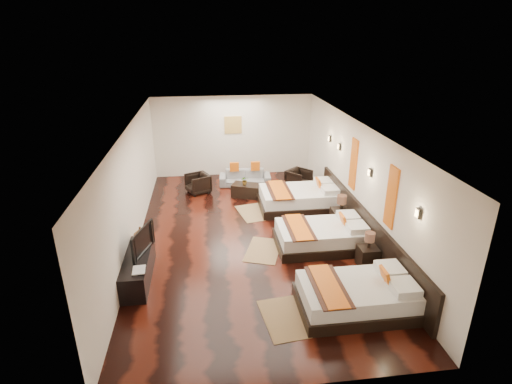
{
  "coord_description": "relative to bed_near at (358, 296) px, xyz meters",
  "views": [
    {
      "loc": [
        -0.99,
        -9.06,
        4.89
      ],
      "look_at": [
        0.21,
        0.2,
        1.1
      ],
      "focal_mm": 28.29,
      "sensor_mm": 36.0,
      "label": 1
    }
  ],
  "objects": [
    {
      "name": "bed_far",
      "position": [
        0.0,
        4.64,
        0.02
      ],
      "size": [
        2.34,
        1.47,
        0.89
      ],
      "color": "black",
      "rests_on": "floor"
    },
    {
      "name": "bed_near",
      "position": [
        0.0,
        0.0,
        0.0
      ],
      "size": [
        2.16,
        1.36,
        0.83
      ],
      "color": "black",
      "rests_on": "floor"
    },
    {
      "name": "jute_mat_near",
      "position": [
        -1.41,
        -0.11,
        -0.28
      ],
      "size": [
        0.89,
        1.28,
        0.01
      ],
      "primitive_type": "cube",
      "rotation": [
        0.0,
        0.0,
        0.12
      ],
      "color": "olive",
      "rests_on": "floor"
    },
    {
      "name": "orange_panel_a",
      "position": [
        1.03,
        1.24,
        1.42
      ],
      "size": [
        0.04,
        0.4,
        1.3
      ],
      "primitive_type": "cube",
      "color": "#D86014",
      "rests_on": "right_wall"
    },
    {
      "name": "armchair_left",
      "position": [
        -2.98,
        6.22,
        0.03
      ],
      "size": [
        0.9,
        0.89,
        0.62
      ],
      "primitive_type": "imported",
      "rotation": [
        0.0,
        0.0,
        -1.15
      ],
      "color": "black",
      "rests_on": "floor"
    },
    {
      "name": "jute_mat_far",
      "position": [
        -1.42,
        4.47,
        -0.28
      ],
      "size": [
        0.99,
        1.33,
        0.01
      ],
      "primitive_type": "cube",
      "rotation": [
        0.0,
        0.0,
        0.21
      ],
      "color": "olive",
      "rests_on": "floor"
    },
    {
      "name": "sofa",
      "position": [
        -1.42,
        6.74,
        -0.04
      ],
      "size": [
        1.73,
        0.77,
        0.49
      ],
      "primitive_type": "imported",
      "rotation": [
        0.0,
        0.0,
        -0.07
      ],
      "color": "gray",
      "rests_on": "floor"
    },
    {
      "name": "left_wall",
      "position": [
        -4.45,
        3.14,
        1.12
      ],
      "size": [
        0.01,
        9.5,
        2.8
      ],
      "primitive_type": "cube",
      "color": "silver",
      "rests_on": "floor"
    },
    {
      "name": "coffee_table",
      "position": [
        -1.42,
        5.69,
        -0.08
      ],
      "size": [
        1.11,
        0.84,
        0.4
      ],
      "primitive_type": "cube",
      "rotation": [
        0.0,
        0.0,
        -0.38
      ],
      "color": "black",
      "rests_on": "floor"
    },
    {
      "name": "headboard_panel",
      "position": [
        1.01,
        2.34,
        0.17
      ],
      "size": [
        0.08,
        6.6,
        0.9
      ],
      "primitive_type": "cube",
      "color": "black",
      "rests_on": "floor"
    },
    {
      "name": "sconce_lounge",
      "position": [
        1.01,
        5.44,
        1.57
      ],
      "size": [
        0.07,
        0.12,
        0.18
      ],
      "color": "black",
      "rests_on": "right_wall"
    },
    {
      "name": "jute_mat_mid",
      "position": [
        -1.44,
        2.34,
        -0.28
      ],
      "size": [
        1.1,
        1.38,
        0.01
      ],
      "primitive_type": "cube",
      "rotation": [
        0.0,
        0.0,
        -0.33
      ],
      "color": "olive",
      "rests_on": "floor"
    },
    {
      "name": "nightstand_b",
      "position": [
        0.75,
        3.28,
        0.04
      ],
      "size": [
        0.46,
        0.46,
        0.91
      ],
      "color": "black",
      "rests_on": "floor"
    },
    {
      "name": "book",
      "position": [
        -4.2,
        0.94,
        0.28
      ],
      "size": [
        0.27,
        0.34,
        0.03
      ],
      "primitive_type": "imported",
      "rotation": [
        0.0,
        0.0,
        0.07
      ],
      "color": "black",
      "rests_on": "tv_console"
    },
    {
      "name": "armchair_right",
      "position": [
        0.3,
        6.19,
        0.03
      ],
      "size": [
        0.97,
        0.97,
        0.63
      ],
      "primitive_type": "imported",
      "rotation": [
        0.0,
        0.0,
        0.72
      ],
      "color": "black",
      "rests_on": "floor"
    },
    {
      "name": "bed_mid",
      "position": [
        0.0,
        2.36,
        0.0
      ],
      "size": [
        2.17,
        1.36,
        0.83
      ],
      "color": "black",
      "rests_on": "floor"
    },
    {
      "name": "nightstand_a",
      "position": [
        0.75,
        1.39,
        0.01
      ],
      "size": [
        0.41,
        0.41,
        0.82
      ],
      "color": "black",
      "rests_on": "floor"
    },
    {
      "name": "sconce_far",
      "position": [
        1.01,
        4.54,
        1.57
      ],
      "size": [
        0.07,
        0.12,
        0.18
      ],
      "color": "black",
      "rests_on": "right_wall"
    },
    {
      "name": "tv_console",
      "position": [
        -4.2,
        1.52,
        -0.01
      ],
      "size": [
        0.5,
        1.8,
        0.55
      ],
      "primitive_type": "cube",
      "color": "black",
      "rests_on": "floor"
    },
    {
      "name": "sconce_mid",
      "position": [
        1.01,
        2.34,
        1.57
      ],
      "size": [
        0.07,
        0.12,
        0.18
      ],
      "color": "black",
      "rests_on": "right_wall"
    },
    {
      "name": "figurine",
      "position": [
        -4.2,
        2.21,
        0.43
      ],
      "size": [
        0.37,
        0.37,
        0.32
      ],
      "primitive_type": "imported",
      "rotation": [
        0.0,
        0.0,
        -0.24
      ],
      "color": "brown",
      "rests_on": "tv_console"
    },
    {
      "name": "floor",
      "position": [
        -1.7,
        3.14,
        -0.28
      ],
      "size": [
        5.5,
        9.5,
        0.01
      ],
      "primitive_type": "cube",
      "color": "black",
      "rests_on": "ground"
    },
    {
      "name": "table_plant",
      "position": [
        -1.52,
        5.73,
        0.25
      ],
      "size": [
        0.26,
        0.23,
        0.27
      ],
      "primitive_type": "imported",
      "rotation": [
        0.0,
        0.0,
        0.08
      ],
      "color": "#25581D",
      "rests_on": "coffee_table"
    },
    {
      "name": "gold_artwork",
      "position": [
        -1.7,
        7.87,
        1.52
      ],
      "size": [
        0.6,
        0.04,
        0.6
      ],
      "primitive_type": "cube",
      "color": "#AD873F",
      "rests_on": "back_wall"
    },
    {
      "name": "sconce_near",
      "position": [
        1.01,
        0.14,
        1.57
      ],
      "size": [
        0.07,
        0.12,
        0.18
      ],
      "color": "black",
      "rests_on": "right_wall"
    },
    {
      "name": "right_wall",
      "position": [
        1.05,
        3.14,
        1.12
      ],
      "size": [
        0.01,
        9.5,
        2.8
      ],
      "primitive_type": "cube",
      "color": "silver",
      "rests_on": "floor"
    },
    {
      "name": "ceiling",
      "position": [
        -1.7,
        3.14,
        2.52
      ],
      "size": [
        5.5,
        9.5,
        0.01
      ],
      "primitive_type": "cube",
      "color": "white",
      "rests_on": "floor"
    },
    {
      "name": "orange_panel_b",
      "position": [
        1.03,
        3.44,
        1.42
      ],
      "size": [
        0.04,
        0.4,
        1.3
      ],
      "primitive_type": "cube",
      "color": "#D86014",
      "rests_on": "right_wall"
    },
    {
      "name": "back_wall",
      "position": [
        -1.7,
        7.89,
        1.12
      ],
      "size": [
        5.5,
        0.01,
        2.8
      ],
      "primitive_type": "cube",
      "color": "silver",
      "rests_on": "floor"
    },
    {
      "name": "tv",
      "position": [
        -4.15,
        1.66,
        0.55
      ],
      "size": [
        0.42,
        0.97,
        0.56
      ],
      "primitive_type": "imported",
      "rotation": [
        0.0,
        0.0,
        1.26
      ],
      "color": "black",
      "rests_on": "tv_console"
    }
  ]
}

